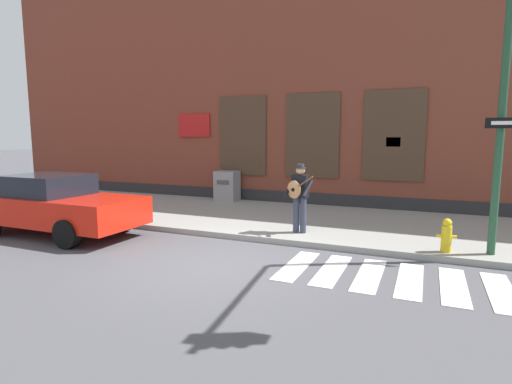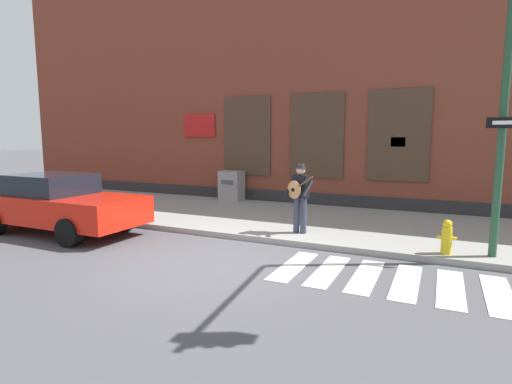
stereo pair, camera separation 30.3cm
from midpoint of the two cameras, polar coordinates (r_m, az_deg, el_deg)
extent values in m
plane|color=#4C4C51|center=(8.08, -6.52, -10.01)|extent=(160.00, 160.00, 0.00)
cube|color=gray|center=(11.86, 3.86, -3.92)|extent=(28.00, 5.11, 0.14)
cube|color=brown|center=(16.13, 9.61, 15.00)|extent=(28.00, 4.00, 9.07)
cube|color=#28282B|center=(14.21, 7.28, -1.20)|extent=(28.00, 0.04, 0.55)
cube|color=#473323|center=(14.99, -2.54, 7.99)|extent=(1.89, 0.06, 2.89)
cube|color=black|center=(14.98, -2.55, 7.99)|extent=(1.77, 0.03, 2.77)
cube|color=#473323|center=(14.03, 7.43, 7.96)|extent=(1.89, 0.06, 2.89)
cube|color=black|center=(14.02, 7.42, 7.96)|extent=(1.77, 0.03, 2.77)
cube|color=#473323|center=(13.54, 18.46, 7.65)|extent=(1.89, 0.06, 2.89)
cube|color=black|center=(13.53, 18.45, 7.65)|extent=(1.77, 0.03, 2.77)
cube|color=red|center=(16.01, -9.39, 9.37)|extent=(1.40, 0.04, 0.90)
cube|color=yellow|center=(13.52, 18.41, 6.80)|extent=(0.44, 0.02, 0.30)
cube|color=silver|center=(7.88, 4.75, -10.42)|extent=(0.42, 1.90, 0.01)
cube|color=silver|center=(7.70, 9.66, -10.93)|extent=(0.42, 1.90, 0.01)
cube|color=silver|center=(7.58, 14.78, -11.38)|extent=(0.42, 1.90, 0.01)
cube|color=silver|center=(7.52, 20.03, -11.76)|extent=(0.42, 1.90, 0.01)
cube|color=silver|center=(7.53, 25.34, -12.03)|extent=(0.42, 1.90, 0.01)
cube|color=silver|center=(7.59, 30.61, -12.21)|extent=(0.42, 1.90, 0.01)
cube|color=red|center=(11.46, -27.30, -2.12)|extent=(4.60, 1.85, 0.68)
cube|color=black|center=(11.58, -28.27, 0.91)|extent=(1.84, 1.59, 0.52)
cube|color=silver|center=(10.24, -16.78, -2.28)|extent=(0.06, 0.24, 0.12)
cube|color=red|center=(13.59, -31.51, -0.71)|extent=(0.06, 0.24, 0.12)
cube|color=silver|center=(9.42, -21.26, -3.33)|extent=(0.06, 0.24, 0.12)
cylinder|color=black|center=(11.14, -19.34, -3.73)|extent=(0.66, 0.24, 0.66)
cylinder|color=black|center=(9.97, -26.18, -5.41)|extent=(0.66, 0.24, 0.66)
cylinder|color=black|center=(13.09, -27.96, -2.56)|extent=(0.66, 0.24, 0.66)
cylinder|color=#33384C|center=(9.84, 5.88, -3.33)|extent=(0.15, 0.15, 0.88)
cylinder|color=#33384C|center=(9.89, 4.89, -3.25)|extent=(0.15, 0.15, 0.88)
cube|color=black|center=(9.76, 5.46, 0.84)|extent=(0.41, 0.27, 0.55)
sphere|color=tan|center=(9.73, 5.49, 3.10)|extent=(0.22, 0.22, 0.22)
cylinder|color=#333338|center=(9.72, 5.50, 3.46)|extent=(0.27, 0.28, 0.02)
cylinder|color=#333338|center=(9.72, 5.50, 3.75)|extent=(0.18, 0.18, 0.09)
cylinder|color=black|center=(9.58, 6.49, 0.46)|extent=(0.16, 0.52, 0.39)
cylinder|color=black|center=(9.79, 3.94, 0.64)|extent=(0.16, 0.52, 0.39)
ellipsoid|color=#B77F4C|center=(9.65, 4.56, 0.36)|extent=(0.37, 0.17, 0.44)
cylinder|color=black|center=(9.59, 4.40, 0.32)|extent=(0.09, 0.02, 0.09)
cylinder|color=brown|center=(9.49, 5.92, 1.32)|extent=(0.47, 0.10, 0.34)
cylinder|color=#234C33|center=(9.01, 30.76, 8.02)|extent=(0.15, 0.15, 5.06)
cube|color=black|center=(8.91, 30.96, 8.46)|extent=(0.60, 0.10, 0.20)
cube|color=white|center=(8.89, 30.99, 8.46)|extent=(0.40, 0.06, 0.07)
cube|color=gray|center=(14.92, -4.73, 0.88)|extent=(0.82, 0.64, 1.10)
cube|color=#4C4C4C|center=(14.61, -5.35, 1.38)|extent=(0.49, 0.02, 0.16)
cylinder|color=gold|center=(9.00, 24.67, -6.11)|extent=(0.20, 0.20, 0.55)
sphere|color=gold|center=(8.93, 24.79, -4.02)|extent=(0.18, 0.18, 0.18)
cylinder|color=gold|center=(8.98, 23.79, -5.73)|extent=(0.10, 0.07, 0.07)
cylinder|color=gold|center=(8.99, 25.58, -5.81)|extent=(0.10, 0.07, 0.07)
camera|label=1|loc=(0.15, -90.90, -0.12)|focal=28.00mm
camera|label=2|loc=(0.15, 89.10, 0.12)|focal=28.00mm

